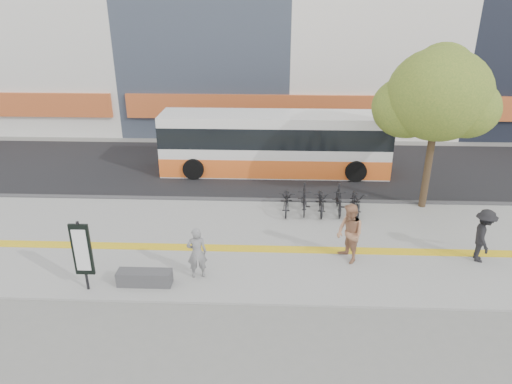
{
  "coord_description": "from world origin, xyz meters",
  "views": [
    {
      "loc": [
        1.15,
        -12.57,
        8.01
      ],
      "look_at": [
        0.56,
        2.0,
        1.74
      ],
      "focal_mm": 32.42,
      "sensor_mm": 36.0,
      "label": 1
    }
  ],
  "objects_px": {
    "bench": "(145,278)",
    "seated_woman": "(197,253)",
    "signboard": "(82,251)",
    "pedestrian_tan": "(350,234)",
    "pedestrian_dark": "(483,236)",
    "street_tree": "(437,96)",
    "bus": "(274,145)"
  },
  "relations": [
    {
      "from": "pedestrian_dark",
      "to": "bus",
      "type": "bearing_deg",
      "value": 52.35
    },
    {
      "from": "street_tree",
      "to": "pedestrian_dark",
      "type": "xyz_separation_m",
      "value": [
        0.65,
        -4.24,
        -3.55
      ]
    },
    {
      "from": "bench",
      "to": "seated_woman",
      "type": "height_order",
      "value": "seated_woman"
    },
    {
      "from": "bench",
      "to": "pedestrian_dark",
      "type": "xyz_separation_m",
      "value": [
        10.43,
        1.78,
        0.66
      ]
    },
    {
      "from": "bench",
      "to": "seated_woman",
      "type": "relative_size",
      "value": 0.97
    },
    {
      "from": "pedestrian_tan",
      "to": "pedestrian_dark",
      "type": "xyz_separation_m",
      "value": [
        4.24,
        0.18,
        -0.09
      ]
    },
    {
      "from": "signboard",
      "to": "bus",
      "type": "relative_size",
      "value": 0.21
    },
    {
      "from": "bus",
      "to": "pedestrian_tan",
      "type": "height_order",
      "value": "bus"
    },
    {
      "from": "signboard",
      "to": "pedestrian_tan",
      "type": "height_order",
      "value": "signboard"
    },
    {
      "from": "signboard",
      "to": "bus",
      "type": "height_order",
      "value": "bus"
    },
    {
      "from": "signboard",
      "to": "seated_woman",
      "type": "height_order",
      "value": "signboard"
    },
    {
      "from": "bus",
      "to": "seated_woman",
      "type": "distance_m",
      "value": 9.5
    },
    {
      "from": "bench",
      "to": "bus",
      "type": "bearing_deg",
      "value": 68.71
    },
    {
      "from": "bus",
      "to": "pedestrian_dark",
      "type": "distance_m",
      "value": 10.35
    },
    {
      "from": "pedestrian_tan",
      "to": "pedestrian_dark",
      "type": "relative_size",
      "value": 1.1
    },
    {
      "from": "bench",
      "to": "street_tree",
      "type": "height_order",
      "value": "street_tree"
    },
    {
      "from": "signboard",
      "to": "seated_woman",
      "type": "bearing_deg",
      "value": 14.27
    },
    {
      "from": "seated_woman",
      "to": "pedestrian_dark",
      "type": "distance_m",
      "value": 9.02
    },
    {
      "from": "bus",
      "to": "pedestrian_dark",
      "type": "relative_size",
      "value": 6.02
    },
    {
      "from": "street_tree",
      "to": "pedestrian_dark",
      "type": "distance_m",
      "value": 5.56
    },
    {
      "from": "pedestrian_dark",
      "to": "bench",
      "type": "bearing_deg",
      "value": 112.04
    },
    {
      "from": "street_tree",
      "to": "pedestrian_tan",
      "type": "height_order",
      "value": "street_tree"
    },
    {
      "from": "bus",
      "to": "seated_woman",
      "type": "height_order",
      "value": "bus"
    },
    {
      "from": "street_tree",
      "to": "bench",
      "type": "bearing_deg",
      "value": -148.38
    },
    {
      "from": "signboard",
      "to": "pedestrian_tan",
      "type": "bearing_deg",
      "value": 13.77
    },
    {
      "from": "signboard",
      "to": "street_tree",
      "type": "xyz_separation_m",
      "value": [
        11.38,
        6.33,
        3.15
      ]
    },
    {
      "from": "signboard",
      "to": "bus",
      "type": "distance_m",
      "value": 11.36
    },
    {
      "from": "street_tree",
      "to": "seated_woman",
      "type": "relative_size",
      "value": 3.83
    },
    {
      "from": "seated_woman",
      "to": "pedestrian_tan",
      "type": "bearing_deg",
      "value": -178.26
    },
    {
      "from": "street_tree",
      "to": "bus",
      "type": "height_order",
      "value": "street_tree"
    },
    {
      "from": "pedestrian_tan",
      "to": "street_tree",
      "type": "bearing_deg",
      "value": 116.04
    },
    {
      "from": "bench",
      "to": "street_tree",
      "type": "bearing_deg",
      "value": 31.62
    }
  ]
}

